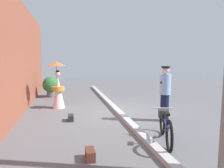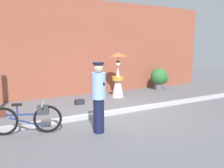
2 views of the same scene
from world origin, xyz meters
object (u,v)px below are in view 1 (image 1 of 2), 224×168
(person_with_parasol, at_px, (58,86))
(backpack_spare, at_px, (71,118))
(backpack_on_pavement, at_px, (90,154))
(bicycle_near_officer, at_px, (165,125))
(person_officer, at_px, (165,92))
(potted_plant_by_door, at_px, (51,85))

(person_with_parasol, relative_size, backpack_spare, 5.41)
(person_with_parasol, bearing_deg, backpack_on_pavement, -170.76)
(bicycle_near_officer, distance_m, person_officer, 1.75)
(backpack_on_pavement, bearing_deg, person_with_parasol, 9.24)
(person_with_parasol, distance_m, potted_plant_by_door, 2.65)
(bicycle_near_officer, xyz_separation_m, person_officer, (1.49, -0.74, 0.53))
(bicycle_near_officer, xyz_separation_m, backpack_on_pavement, (-0.52, 1.81, -0.28))
(bicycle_near_officer, xyz_separation_m, person_with_parasol, (3.99, 2.54, 0.50))
(person_officer, distance_m, person_with_parasol, 4.13)
(person_officer, bearing_deg, backpack_on_pavement, 128.18)
(potted_plant_by_door, height_order, backpack_spare, potted_plant_by_door)
(bicycle_near_officer, relative_size, person_with_parasol, 0.88)
(bicycle_near_officer, bearing_deg, backpack_spare, 44.63)
(backpack_spare, bearing_deg, person_officer, -102.70)
(potted_plant_by_door, bearing_deg, person_officer, -143.86)
(person_officer, xyz_separation_m, person_with_parasol, (2.50, 3.28, -0.02))
(person_officer, distance_m, backpack_spare, 3.03)
(person_with_parasol, height_order, backpack_spare, person_with_parasol)
(bicycle_near_officer, height_order, person_with_parasol, person_with_parasol)
(backpack_on_pavement, distance_m, backpack_spare, 2.67)
(person_with_parasol, distance_m, backpack_on_pavement, 4.64)
(person_officer, bearing_deg, backpack_spare, 77.30)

